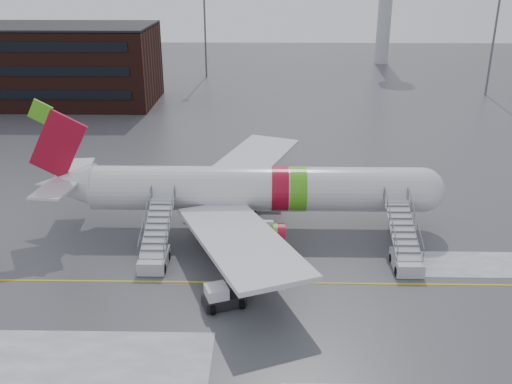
{
  "coord_description": "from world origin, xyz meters",
  "views": [
    {
      "loc": [
        4.08,
        -36.5,
        21.43
      ],
      "look_at": [
        3.28,
        6.53,
        4.0
      ],
      "focal_mm": 40.0,
      "sensor_mm": 36.0,
      "label": 1
    }
  ],
  "objects_px": {
    "airstair_fwd": "(405,251)",
    "pushback_tug": "(221,297)",
    "airliner": "(245,189)",
    "airstair_aft": "(155,249)"
  },
  "relations": [
    {
      "from": "airliner",
      "to": "airstair_fwd",
      "type": "distance_m",
      "value": 14.15
    },
    {
      "from": "airliner",
      "to": "airstair_aft",
      "type": "relative_size",
      "value": 4.55
    },
    {
      "from": "airstair_fwd",
      "to": "airstair_aft",
      "type": "relative_size",
      "value": 1.0
    },
    {
      "from": "airliner",
      "to": "airstair_fwd",
      "type": "xyz_separation_m",
      "value": [
        12.33,
        -6.54,
        -2.35
      ]
    },
    {
      "from": "airstair_aft",
      "to": "pushback_tug",
      "type": "xyz_separation_m",
      "value": [
        5.48,
        -6.03,
        -0.36
      ]
    },
    {
      "from": "airliner",
      "to": "airstair_fwd",
      "type": "relative_size",
      "value": 4.55
    },
    {
      "from": "airstair_fwd",
      "to": "pushback_tug",
      "type": "xyz_separation_m",
      "value": [
        -13.5,
        -6.03,
        -0.36
      ]
    },
    {
      "from": "airstair_aft",
      "to": "airstair_fwd",
      "type": "bearing_deg",
      "value": 0.0
    },
    {
      "from": "airliner",
      "to": "pushback_tug",
      "type": "height_order",
      "value": "airliner"
    },
    {
      "from": "airstair_fwd",
      "to": "airstair_aft",
      "type": "bearing_deg",
      "value": 180.0
    }
  ]
}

